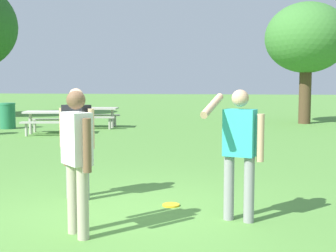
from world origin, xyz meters
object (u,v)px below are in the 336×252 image
trash_can_further_along (8,116)px  tree_broad_center (307,39)px  person_catcher (239,145)px  frisbee (171,205)px  picnic_table_near (51,117)px  picnic_table_far (95,113)px  person_bystander (77,153)px  person_thrower (77,136)px

trash_can_further_along → tree_broad_center: size_ratio=0.19×
person_catcher → frisbee: (-0.93, 0.57, -0.95)m
person_catcher → trash_can_further_along: 13.37m
picnic_table_near → picnic_table_far: same height
person_bystander → frisbee: bearing=59.0°
person_catcher → trash_can_further_along: (-8.52, 10.30, -0.48)m
person_catcher → tree_broad_center: 14.65m
person_thrower → frisbee: 1.71m
tree_broad_center → picnic_table_far: bearing=-159.4°
person_bystander → tree_broad_center: tree_broad_center is taller
person_thrower → picnic_table_far: 10.82m
person_bystander → tree_broad_center: bearing=73.4°
person_thrower → trash_can_further_along: bearing=122.8°
tree_broad_center → picnic_table_near: bearing=-149.1°
picnic_table_near → tree_broad_center: (8.91, 5.34, 2.95)m
trash_can_further_along → frisbee: bearing=-52.0°
person_thrower → person_catcher: bearing=-17.6°
person_thrower → trash_can_further_along: (-6.16, 9.55, -0.46)m
person_catcher → person_bystander: size_ratio=1.00×
tree_broad_center → frisbee: bearing=-105.0°
person_catcher → person_bystander: (-1.78, -0.84, -0.02)m
person_catcher → picnic_table_far: 12.37m
person_catcher → picnic_table_near: (-6.21, 8.83, -0.40)m
person_thrower → person_bystander: size_ratio=1.00×
trash_can_further_along → tree_broad_center: 12.25m
person_bystander → picnic_table_near: size_ratio=0.84×
frisbee → picnic_table_far: bearing=113.0°
person_thrower → picnic_table_near: size_ratio=0.84×
picnic_table_far → person_bystander: bearing=-73.1°
frisbee → trash_can_further_along: (-7.59, 9.73, 0.47)m
tree_broad_center → person_thrower: bearing=-110.6°
picnic_table_near → person_catcher: bearing=-54.9°
picnic_table_far → trash_can_further_along: size_ratio=1.91×
picnic_table_near → trash_can_further_along: size_ratio=2.04×
frisbee → trash_can_further_along: trash_can_further_along is taller
person_thrower → tree_broad_center: tree_broad_center is taller
picnic_table_near → trash_can_further_along: bearing=147.6°
person_bystander → picnic_table_near: 10.65m
person_catcher → picnic_table_near: 10.80m
person_thrower → tree_broad_center: 14.57m
person_catcher → person_thrower: bearing=162.4°
frisbee → tree_broad_center: tree_broad_center is taller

